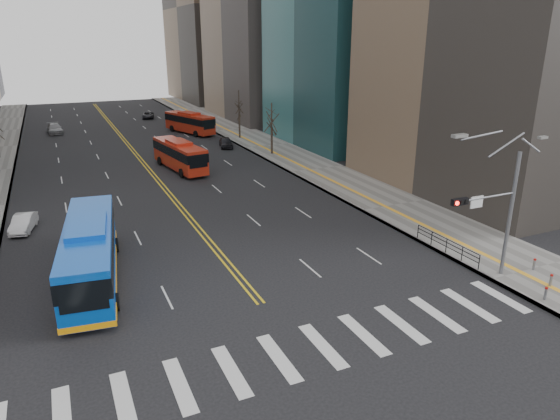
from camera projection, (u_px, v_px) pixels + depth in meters
name	position (u px, v px, depth m)	size (l,w,h in m)	color
ground	(301.00, 352.00, 23.95)	(220.00, 220.00, 0.00)	black
sidewalk_right	(267.00, 146.00, 69.50)	(7.00, 130.00, 0.15)	slate
crosswalk	(301.00, 351.00, 23.95)	(26.70, 4.00, 0.01)	silver
centerline	(127.00, 144.00, 71.24)	(0.55, 100.00, 0.01)	gold
signal_mast	(494.00, 206.00, 29.49)	(5.37, 0.37, 9.39)	gray
pedestrian_railing	(447.00, 243.00, 34.46)	(0.06, 6.06, 1.02)	black
bollards	(543.00, 279.00, 30.02)	(2.87, 3.17, 0.78)	gray
street_trees	(79.00, 139.00, 49.25)	(35.20, 47.20, 7.60)	black
blue_bus	(90.00, 251.00, 30.37)	(4.41, 13.40, 3.80)	#0C4BBB
red_bus_near	(179.00, 154.00, 56.53)	(3.91, 10.80, 3.37)	red
red_bus_far	(189.00, 122.00, 78.41)	(5.73, 10.68, 3.34)	red
car_white	(23.00, 223.00, 38.81)	(1.34, 3.85, 1.27)	silver
car_dark_mid	(226.00, 142.00, 68.63)	(1.64, 4.08, 1.39)	black
car_silver	(55.00, 129.00, 78.65)	(2.11, 5.20, 1.51)	gray
car_dark_far	(148.00, 115.00, 93.57)	(2.00, 4.34, 1.21)	black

